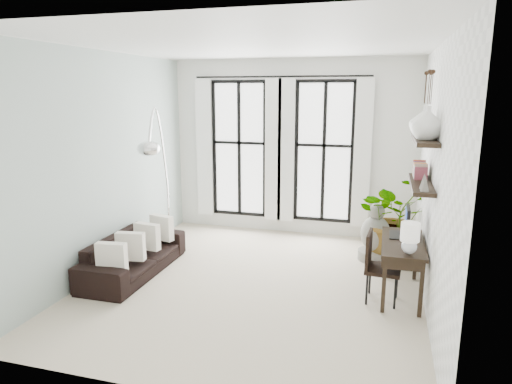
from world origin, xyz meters
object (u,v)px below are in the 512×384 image
at_px(plant, 395,217).
at_px(desk_chair, 377,262).
at_px(arc_lamp, 158,143).
at_px(buddha, 375,236).
at_px(sofa, 134,254).
at_px(desk, 403,246).

bearing_deg(plant, desk_chair, -98.06).
bearing_deg(arc_lamp, buddha, 14.27).
distance_m(sofa, desk, 3.78).
xyz_separation_m(sofa, plant, (3.67, 1.66, 0.40)).
bearing_deg(desk, sofa, -176.45).
bearing_deg(buddha, sofa, -155.77).
bearing_deg(desk_chair, sofa, -174.92).
distance_m(desk, buddha, 1.38).
xyz_separation_m(plant, buddha, (-0.28, -0.14, -0.30)).
distance_m(desk_chair, buddha, 1.49).
bearing_deg(desk, buddha, 105.58).
bearing_deg(arc_lamp, desk_chair, -10.92).
height_order(desk_chair, buddha, buddha).
relative_size(desk, buddha, 1.36).
bearing_deg(desk, desk_chair, -148.65).
relative_size(sofa, desk_chair, 2.16).
height_order(plant, desk, plant).
xyz_separation_m(sofa, arc_lamp, (0.10, 0.69, 1.57)).
bearing_deg(plant, arc_lamp, -164.75).
relative_size(desk, arc_lamp, 0.52).
bearing_deg(sofa, plant, -65.79).
relative_size(plant, buddha, 1.50).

